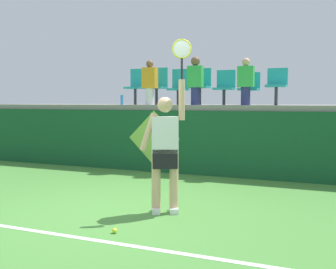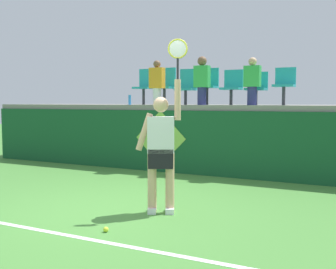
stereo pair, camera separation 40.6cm
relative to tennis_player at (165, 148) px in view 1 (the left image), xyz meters
The scene contains 18 objects.
ground_plane 1.19m from the tennis_player, 157.44° to the right, with size 40.00×40.00×0.00m, color #478438.
court_back_wall 3.17m from the tennis_player, 101.95° to the left, with size 11.89×0.20×1.42m, color #144C28.
spectator_platform 4.35m from the tennis_player, 98.72° to the left, with size 11.89×2.45×0.12m, color gray.
court_baseline_stripe 1.80m from the tennis_player, 115.25° to the right, with size 10.70×0.08×0.01m, color white.
tennis_player is the anchor object (origin of this frame).
tennis_ball 1.44m from the tennis_player, 102.09° to the right, with size 0.07×0.07×0.07m, color #D1E533.
water_bottle 4.14m from the tennis_player, 127.58° to the left, with size 0.07×0.07×0.24m, color #338CE5.
stadium_chair_0 4.60m from the tennis_player, 122.01° to the left, with size 0.44×0.42×0.91m.
stadium_chair_1 4.33m from the tennis_player, 115.18° to the left, with size 0.44×0.42×0.92m.
stadium_chair_2 4.11m from the tennis_player, 107.75° to the left, with size 0.44×0.42×0.87m.
stadium_chair_3 3.99m from the tennis_player, 100.01° to the left, with size 0.44×0.42×0.87m.
stadium_chair_4 3.92m from the tennis_player, 91.28° to the left, with size 0.44×0.42×0.81m.
stadium_chair_5 3.94m from the tennis_player, 82.71° to the left, with size 0.44×0.42×0.74m.
stadium_chair_6 4.07m from the tennis_player, 74.01° to the left, with size 0.44×0.42×0.82m.
spectator_0 3.93m from the tennis_player, 118.24° to the left, with size 0.34×0.20×1.05m.
spectator_1 3.57m from the tennis_player, 81.80° to the left, with size 0.34×0.20×1.01m.
spectator_2 3.63m from the tennis_player, 101.19° to the left, with size 0.34×0.21×1.09m.
wall_signage_mount 3.49m from the tennis_player, 117.05° to the left, with size 1.27×0.01×1.42m.
Camera 1 is at (2.83, -4.96, 1.62)m, focal length 42.32 mm.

